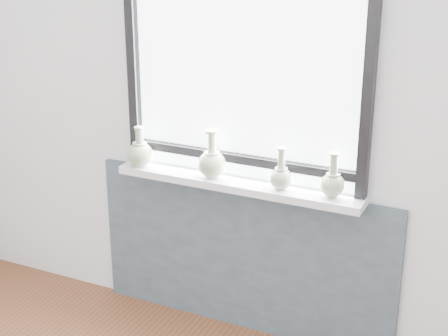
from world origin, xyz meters
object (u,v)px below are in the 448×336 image
at_px(vase_b, 212,162).
at_px(vase_c, 281,176).
at_px(windowsill, 237,184).
at_px(vase_a, 140,153).
at_px(vase_d, 333,183).

bearing_deg(vase_b, vase_c, -0.53).
height_order(windowsill, vase_a, vase_a).
relative_size(windowsill, vase_c, 6.18).
bearing_deg(vase_d, vase_c, -176.20).
distance_m(windowsill, vase_b, 0.17).
bearing_deg(vase_b, vase_a, -177.53).
bearing_deg(windowsill, vase_d, 0.37).
bearing_deg(vase_c, windowsill, 176.71).
relative_size(windowsill, vase_a, 6.03).
distance_m(windowsill, vase_a, 0.57).
relative_size(vase_a, vase_d, 1.00).
bearing_deg(vase_c, vase_b, 179.47).
xyz_separation_m(windowsill, vase_b, (-0.14, -0.01, 0.10)).
xyz_separation_m(vase_c, vase_d, (0.26, 0.02, 0.00)).
height_order(vase_a, vase_d, same).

